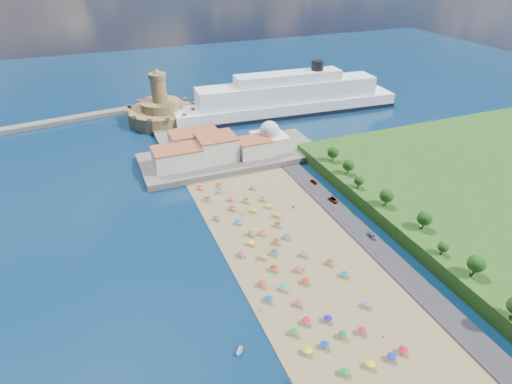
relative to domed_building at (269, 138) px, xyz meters
name	(u,v)px	position (x,y,z in m)	size (l,w,h in m)	color
ground	(272,245)	(-30.00, -71.00, -8.97)	(700.00, 700.00, 0.00)	#071938
terrace	(231,156)	(-20.00, 2.00, -7.47)	(90.00, 36.00, 3.00)	#59544C
jetty	(173,138)	(-42.00, 37.00, -7.77)	(18.00, 70.00, 2.40)	#59544C
waterfront_buildings	(205,148)	(-33.05, 2.64, -1.10)	(57.00, 29.00, 11.00)	silver
domed_building	(269,138)	(0.00, 0.00, 0.00)	(16.00, 16.00, 15.00)	silver
fortress	(161,111)	(-42.00, 67.00, -2.29)	(40.00, 40.00, 32.40)	#97824B
cruise_ship	(288,99)	(35.25, 51.76, 0.41)	(146.10, 30.45, 31.69)	black
beach_parasols	(281,259)	(-31.15, -81.67, -6.83)	(31.25, 117.04, 2.20)	gray
beachgoers	(277,252)	(-30.37, -76.52, -7.86)	(37.51, 93.68, 1.87)	tan
parked_cars	(340,206)	(6.00, -58.69, -7.62)	(2.98, 48.76, 1.35)	gray
hillside_trees	(400,206)	(18.58, -78.84, 1.12)	(11.44, 108.56, 7.13)	#382314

